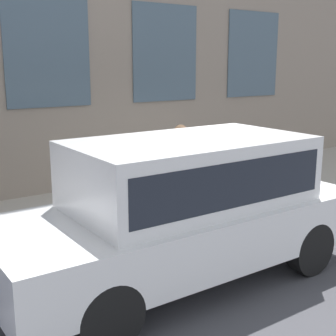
# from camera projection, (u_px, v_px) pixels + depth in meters

# --- Properties ---
(ground_plane) EXTENTS (80.00, 80.00, 0.00)m
(ground_plane) POSITION_uv_depth(u_px,v_px,m) (201.00, 229.00, 7.95)
(ground_plane) COLOR #47474C
(sidewalk) EXTENTS (3.07, 60.00, 0.16)m
(sidewalk) POSITION_uv_depth(u_px,v_px,m) (152.00, 202.00, 9.16)
(sidewalk) COLOR #A8A093
(sidewalk) RESTS_ON ground_plane
(fire_hydrant) EXTENTS (0.33, 0.44, 0.84)m
(fire_hydrant) POSITION_uv_depth(u_px,v_px,m) (155.00, 192.00, 8.01)
(fire_hydrant) COLOR #2D7260
(fire_hydrant) RESTS_ON sidewalk
(person) EXTENTS (0.37, 0.24, 1.52)m
(person) POSITION_uv_depth(u_px,v_px,m) (181.00, 158.00, 8.47)
(person) COLOR #998466
(person) RESTS_ON sidewalk
(parked_truck_white_near) EXTENTS (1.90, 4.83, 1.84)m
(parked_truck_white_near) POSITION_uv_depth(u_px,v_px,m) (186.00, 201.00, 5.92)
(parked_truck_white_near) COLOR black
(parked_truck_white_near) RESTS_ON ground_plane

